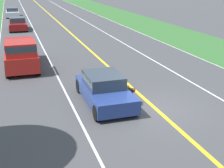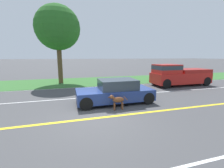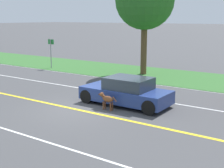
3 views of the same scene
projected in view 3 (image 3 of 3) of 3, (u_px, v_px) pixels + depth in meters
The scene contains 10 objects.
ground_plane at pixel (78, 110), 14.33m from camera, with size 400.00×400.00×0.00m, color #424244.
centre_divider_line at pixel (78, 110), 14.33m from camera, with size 0.18×160.00×0.01m, color yellow.
lane_edge_line_right at pixel (149, 84), 19.97m from camera, with size 0.14×160.00×0.01m, color white.
lane_dash_same_dir at pixel (119, 94), 17.15m from camera, with size 0.10×160.00×0.01m, color white.
lane_dash_oncoming at pixel (16, 132), 11.51m from camera, with size 0.10×160.00×0.01m, color white.
grass_verge_right at pixel (169, 76), 22.39m from camera, with size 6.00×160.00×0.03m, color #33662D.
ego_car at pixel (126, 92), 15.02m from camera, with size 1.89×4.36×1.37m.
dog at pixel (106, 99), 14.22m from camera, with size 0.22×1.04×0.81m.
roadside_tree_right_near at pixel (145, 0), 22.18m from camera, with size 4.25×4.25×7.51m.
street_sign at pixel (51, 50), 25.82m from camera, with size 0.11×0.64×2.44m.
Camera 3 is at (-10.45, -9.10, 4.15)m, focal length 50.00 mm.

